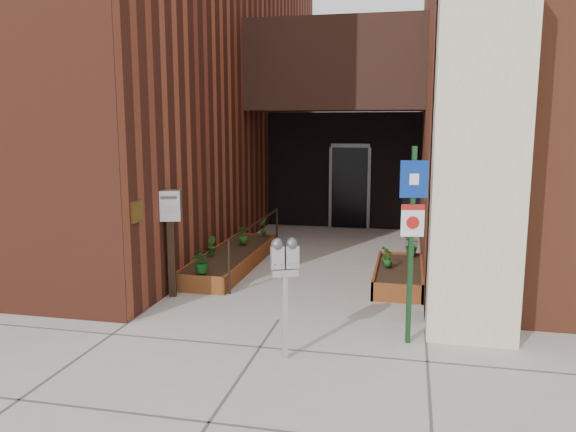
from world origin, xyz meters
The scene contains 15 objects.
ground centered at (0.00, 0.00, 0.00)m, with size 80.00×80.00×0.00m, color #9E9991.
architecture centered at (-0.18, 6.89, 4.98)m, with size 20.00×14.60×10.00m.
planter_left centered at (-1.55, 2.70, 0.13)m, with size 0.90×3.60×0.30m.
planter_right centered at (1.60, 2.20, 0.13)m, with size 0.80×2.20×0.30m.
handrail centered at (-1.05, 2.65, 0.75)m, with size 0.04×3.34×0.90m.
parking_meter centered at (0.37, -1.25, 1.12)m, with size 0.33×0.23×1.44m.
sign_post centered at (1.78, -0.46, 1.51)m, with size 0.33×0.11×2.45m.
payment_dropbox centered at (-1.90, 0.71, 1.22)m, with size 0.40×0.34×1.70m.
shrub_left_a centered at (-1.54, 1.10, 0.50)m, with size 0.36×0.36×0.40m, color #164F1A.
shrub_left_b centered at (-1.85, 2.37, 0.47)m, with size 0.19×0.19×0.34m, color #265518.
shrub_left_c centered at (-1.54, 3.41, 0.48)m, with size 0.20×0.20×0.36m, color #275919.
shrub_left_d centered at (-1.36, 4.30, 0.49)m, with size 0.20×0.20×0.38m, color #20611B.
shrub_right_a centered at (1.41, 2.17, 0.45)m, with size 0.17×0.17×0.30m, color #1C5317.
shrub_right_b centered at (1.35, 2.37, 0.46)m, with size 0.17×0.17×0.32m, color #1E4F16.
shrub_right_c centered at (1.81, 3.10, 0.48)m, with size 0.33×0.33×0.37m, color #1B5016.
Camera 1 is at (1.73, -7.31, 2.73)m, focal length 35.00 mm.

